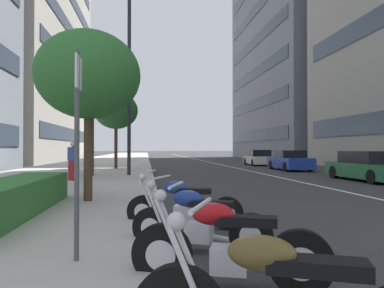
% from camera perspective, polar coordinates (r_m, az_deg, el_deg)
% --- Properties ---
extents(sidewalk_right_plaza, '(160.00, 8.74, 0.15)m').
position_cam_1_polar(sidewalk_right_plaza, '(32.91, -14.42, -3.17)').
color(sidewalk_right_plaza, '#B2ADA3').
rests_on(sidewalk_right_plaza, ground).
extents(lane_centre_stripe, '(110.00, 0.16, 0.01)m').
position_cam_1_polar(lane_centre_stripe, '(38.27, 2.87, -2.95)').
color(lane_centre_stripe, silver).
rests_on(lane_centre_stripe, ground).
extents(motorcycle_far_end_row, '(0.86, 2.06, 1.11)m').
position_cam_1_polar(motorcycle_far_end_row, '(3.92, 5.63, -16.55)').
color(motorcycle_far_end_row, black).
rests_on(motorcycle_far_end_row, ground).
extents(motorcycle_nearest_camera, '(1.06, 1.94, 1.08)m').
position_cam_1_polar(motorcycle_nearest_camera, '(5.23, 0.90, -12.75)').
color(motorcycle_nearest_camera, black).
rests_on(motorcycle_nearest_camera, ground).
extents(motorcycle_second_in_row, '(0.80, 2.15, 1.08)m').
position_cam_1_polar(motorcycle_second_in_row, '(6.71, -1.47, -10.07)').
color(motorcycle_second_in_row, black).
rests_on(motorcycle_second_in_row, ground).
extents(car_lead_in_lane, '(4.67, 1.96, 1.37)m').
position_cam_1_polar(car_lead_in_lane, '(18.26, 26.68, -3.31)').
color(car_lead_in_lane, '#236038').
rests_on(car_lead_in_lane, ground).
extents(car_approaching_light, '(4.56, 1.99, 1.36)m').
position_cam_1_polar(car_approaching_light, '(25.20, 15.49, -2.65)').
color(car_approaching_light, navy).
rests_on(car_approaching_light, ground).
extents(car_mid_block_traffic, '(4.19, 1.98, 1.36)m').
position_cam_1_polar(car_mid_block_traffic, '(31.84, 10.69, -2.25)').
color(car_mid_block_traffic, beige).
rests_on(car_mid_block_traffic, ground).
extents(parking_sign_by_curb, '(0.32, 0.06, 2.51)m').
position_cam_1_polar(parking_sign_by_curb, '(4.46, -18.05, 1.44)').
color(parking_sign_by_curb, '#47494C').
rests_on(parking_sign_by_curb, sidewalk_right_plaza).
extents(street_lamp_with_banners, '(1.26, 2.12, 9.44)m').
position_cam_1_polar(street_lamp_with_banners, '(18.69, -9.31, 11.92)').
color(street_lamp_with_banners, '#232326').
rests_on(street_lamp_with_banners, sidewalk_right_plaza).
extents(clipped_hedge_bed, '(5.39, 1.10, 0.69)m').
position_cam_1_polar(clipped_hedge_bed, '(7.99, -27.46, -7.82)').
color(clipped_hedge_bed, '#337033').
rests_on(clipped_hedge_bed, sidewalk_right_plaza).
extents(street_tree_by_lamp_post, '(2.67, 2.67, 4.38)m').
position_cam_1_polar(street_tree_by_lamp_post, '(9.67, -16.39, 10.58)').
color(street_tree_by_lamp_post, '#473323').
rests_on(street_tree_by_lamp_post, sidewalk_right_plaza).
extents(street_tree_far_plaza, '(2.96, 2.96, 5.36)m').
position_cam_1_polar(street_tree_far_plaza, '(18.21, -15.88, 7.97)').
color(street_tree_far_plaza, '#473323').
rests_on(street_tree_far_plaza, sidewalk_right_plaza).
extents(street_tree_near_plaza_corner, '(2.91, 2.91, 5.13)m').
position_cam_1_polar(street_tree_near_plaza_corner, '(24.35, -12.18, 5.27)').
color(street_tree_near_plaza_corner, '#473323').
rests_on(street_tree_near_plaza_corner, sidewalk_right_plaza).
extents(pedestrian_on_plaza, '(0.46, 0.47, 1.63)m').
position_cam_1_polar(pedestrian_on_plaza, '(15.70, -18.67, -2.61)').
color(pedestrian_on_plaza, maroon).
rests_on(pedestrian_on_plaza, sidewalk_right_plaza).
extents(office_tower_near_left, '(26.28, 17.06, 41.17)m').
position_cam_1_polar(office_tower_near_left, '(57.02, 18.76, 18.88)').
color(office_tower_near_left, slate).
rests_on(office_tower_near_left, ground).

